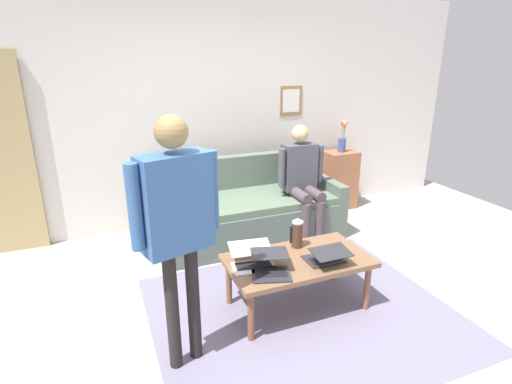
# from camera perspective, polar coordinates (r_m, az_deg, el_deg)

# --- Properties ---
(ground_plane) EXTENTS (7.68, 7.68, 0.00)m
(ground_plane) POSITION_cam_1_polar(r_m,az_deg,el_deg) (3.45, 4.11, -16.67)
(ground_plane) COLOR #ADA7A0
(area_rug) EXTENTS (2.38, 2.03, 0.01)m
(area_rug) POSITION_cam_1_polar(r_m,az_deg,el_deg) (3.47, 6.52, -16.49)
(area_rug) COLOR slate
(area_rug) RESTS_ON ground_plane
(back_wall) EXTENTS (7.04, 0.11, 2.70)m
(back_wall) POSITION_cam_1_polar(r_m,az_deg,el_deg) (4.92, -7.08, 11.11)
(back_wall) COLOR silver
(back_wall) RESTS_ON ground_plane
(couch) EXTENTS (1.99, 0.91, 0.88)m
(couch) POSITION_cam_1_polar(r_m,az_deg,el_deg) (4.62, -0.91, -2.69)
(couch) COLOR #566458
(couch) RESTS_ON ground_plane
(coffee_table) EXTENTS (1.15, 0.63, 0.45)m
(coffee_table) POSITION_cam_1_polar(r_m,az_deg,el_deg) (3.33, 5.95, -10.04)
(coffee_table) COLOR brown
(coffee_table) RESTS_ON ground_plane
(laptop_left) EXTENTS (0.30, 0.31, 0.13)m
(laptop_left) POSITION_cam_1_polar(r_m,az_deg,el_deg) (3.27, 9.90, -8.99)
(laptop_left) COLOR #28282D
(laptop_left) RESTS_ON coffee_table
(laptop_center) EXTENTS (0.37, 0.41, 0.13)m
(laptop_center) POSITION_cam_1_polar(r_m,az_deg,el_deg) (3.08, 2.08, -10.51)
(laptop_center) COLOR #28282D
(laptop_center) RESTS_ON coffee_table
(laptop_right) EXTENTS (0.37, 0.37, 0.13)m
(laptop_right) POSITION_cam_1_polar(r_m,az_deg,el_deg) (3.18, -0.49, -9.57)
(laptop_right) COLOR silver
(laptop_right) RESTS_ON coffee_table
(french_press) EXTENTS (0.11, 0.09, 0.26)m
(french_press) POSITION_cam_1_polar(r_m,az_deg,el_deg) (3.44, 5.85, -5.92)
(french_press) COLOR #4C3323
(french_press) RESTS_ON coffee_table
(side_shelf) EXTENTS (0.42, 0.32, 0.78)m
(side_shelf) POSITION_cam_1_polar(r_m,az_deg,el_deg) (5.60, 11.70, 1.72)
(side_shelf) COLOR #965B3B
(side_shelf) RESTS_ON ground_plane
(flower_vase) EXTENTS (0.10, 0.11, 0.42)m
(flower_vase) POSITION_cam_1_polar(r_m,az_deg,el_deg) (5.46, 12.13, 7.25)
(flower_vase) COLOR #3C4D84
(flower_vase) RESTS_ON side_shelf
(person_standing) EXTENTS (0.59, 0.30, 1.69)m
(person_standing) POSITION_cam_1_polar(r_m,az_deg,el_deg) (2.49, -11.13, -3.22)
(person_standing) COLOR black
(person_standing) RESTS_ON ground_plane
(person_seated) EXTENTS (0.55, 0.51, 1.28)m
(person_seated) POSITION_cam_1_polar(r_m,az_deg,el_deg) (4.51, 6.54, 2.32)
(person_seated) COLOR #4B3E43
(person_seated) RESTS_ON ground_plane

